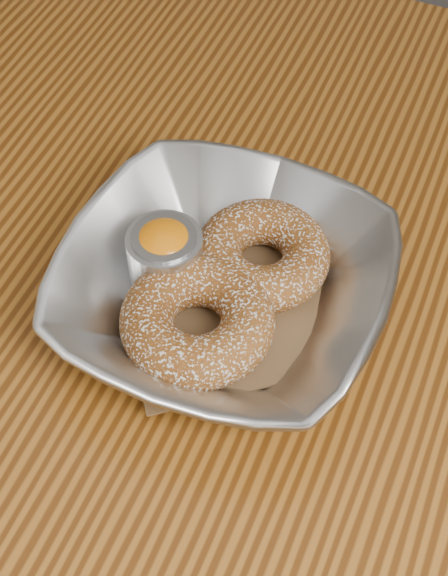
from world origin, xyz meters
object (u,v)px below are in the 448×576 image
at_px(serving_bowl, 224,290).
at_px(donut_back, 262,255).
at_px(ramekin, 165,255).
at_px(table, 330,398).
at_px(donut_front, 197,320).

bearing_deg(serving_bowl, donut_back, 72.12).
xyz_separation_m(donut_back, ramekin, (-0.06, -0.03, 0.01)).
relative_size(table, ramekin, 22.19).
xyz_separation_m(serving_bowl, donut_front, (-0.01, -0.03, 0.00)).
bearing_deg(donut_front, table, 30.54).
bearing_deg(serving_bowl, table, 14.43).
xyz_separation_m(table, donut_front, (-0.09, -0.05, 0.13)).
relative_size(donut_back, donut_front, 0.92).
relative_size(table, donut_back, 12.25).
xyz_separation_m(table, ramekin, (-0.13, -0.01, 0.13)).
xyz_separation_m(table, serving_bowl, (-0.08, -0.02, 0.13)).
bearing_deg(table, donut_front, -149.46).
bearing_deg(donut_back, ramekin, -151.49).
xyz_separation_m(serving_bowl, ramekin, (-0.05, 0.01, 0.01)).
xyz_separation_m(table, donut_back, (-0.07, 0.02, 0.13)).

